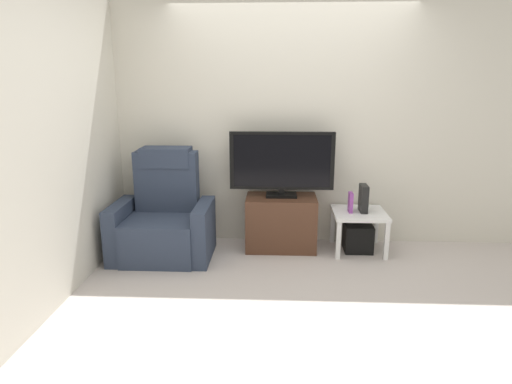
{
  "coord_description": "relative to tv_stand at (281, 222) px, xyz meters",
  "views": [
    {
      "loc": [
        -0.15,
        -3.59,
        1.74
      ],
      "look_at": [
        -0.33,
        0.5,
        0.7
      ],
      "focal_mm": 30.74,
      "sensor_mm": 36.0,
      "label": 1
    }
  ],
  "objects": [
    {
      "name": "subwoofer_box",
      "position": [
        0.81,
        -0.04,
        -0.14
      ],
      "size": [
        0.29,
        0.29,
        0.29
      ],
      "primitive_type": "cube",
      "color": "black",
      "rests_on": "ground"
    },
    {
      "name": "book_upright",
      "position": [
        0.71,
        -0.06,
        0.25
      ],
      "size": [
        0.04,
        0.12,
        0.21
      ],
      "primitive_type": "cube",
      "color": "purple",
      "rests_on": "side_table"
    },
    {
      "name": "television",
      "position": [
        -0.0,
        0.02,
        0.64
      ],
      "size": [
        1.08,
        0.2,
        0.68
      ],
      "color": "black",
      "rests_on": "tv_stand"
    },
    {
      "name": "wall_back",
      "position": [
        0.08,
        0.29,
        1.02
      ],
      "size": [
        6.4,
        0.06,
        2.6
      ],
      "primitive_type": "cube",
      "color": "beige",
      "rests_on": "ground"
    },
    {
      "name": "wall_side",
      "position": [
        -1.8,
        -0.84,
        1.02
      ],
      "size": [
        0.06,
        4.48,
        2.6
      ],
      "primitive_type": "cube",
      "color": "beige",
      "rests_on": "ground"
    },
    {
      "name": "ground_plane",
      "position": [
        0.08,
        -0.84,
        -0.28
      ],
      "size": [
        6.4,
        6.4,
        0.0
      ],
      "primitive_type": "plane",
      "color": "#BCB2AD"
    },
    {
      "name": "recliner_armchair",
      "position": [
        -1.19,
        -0.24,
        0.09
      ],
      "size": [
        0.98,
        0.78,
        1.08
      ],
      "rotation": [
        0.0,
        0.0,
        0.1
      ],
      "color": "#2D384C",
      "rests_on": "ground"
    },
    {
      "name": "tv_stand",
      "position": [
        0.0,
        0.0,
        0.0
      ],
      "size": [
        0.73,
        0.46,
        0.56
      ],
      "color": "#4C2D1E",
      "rests_on": "ground"
    },
    {
      "name": "side_table",
      "position": [
        0.81,
        -0.04,
        0.08
      ],
      "size": [
        0.54,
        0.54,
        0.43
      ],
      "color": "white",
      "rests_on": "ground"
    },
    {
      "name": "game_console",
      "position": [
        0.84,
        -0.03,
        0.28
      ],
      "size": [
        0.07,
        0.2,
        0.28
      ],
      "primitive_type": "cube",
      "color": "black",
      "rests_on": "side_table"
    }
  ]
}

